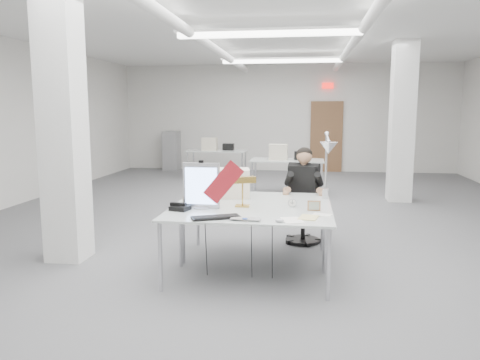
% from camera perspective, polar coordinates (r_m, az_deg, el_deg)
% --- Properties ---
extents(room_shell, '(10.04, 14.04, 3.24)m').
position_cam_1_polar(room_shell, '(7.46, 3.73, 7.39)').
color(room_shell, '#555558').
rests_on(room_shell, ground).
extents(desk_main, '(1.80, 0.90, 0.02)m').
position_cam_1_polar(desk_main, '(4.96, 0.89, -4.26)').
color(desk_main, silver).
rests_on(desk_main, room_shell).
extents(desk_second, '(1.80, 0.90, 0.02)m').
position_cam_1_polar(desk_second, '(5.84, 1.99, -2.32)').
color(desk_second, silver).
rests_on(desk_second, room_shell).
extents(bg_desk_a, '(1.60, 0.80, 0.02)m').
position_cam_1_polar(bg_desk_a, '(10.37, 5.78, 2.40)').
color(bg_desk_a, silver).
rests_on(bg_desk_a, room_shell).
extents(bg_desk_b, '(1.60, 0.80, 0.02)m').
position_cam_1_polar(bg_desk_b, '(12.78, -2.83, 3.58)').
color(bg_desk_b, silver).
rests_on(bg_desk_b, room_shell).
extents(filing_cabinet, '(0.45, 0.55, 1.20)m').
position_cam_1_polar(filing_cabinet, '(14.59, -8.33, 3.56)').
color(filing_cabinet, gray).
rests_on(filing_cabinet, room_shell).
extents(office_chair, '(0.63, 0.63, 1.03)m').
position_cam_1_polar(office_chair, '(6.56, 7.73, -3.23)').
color(office_chair, black).
rests_on(office_chair, room_shell).
extents(seated_person, '(0.70, 0.79, 1.00)m').
position_cam_1_polar(seated_person, '(6.44, 7.79, 0.05)').
color(seated_person, black).
rests_on(seated_person, office_chair).
extents(monitor, '(0.41, 0.05, 0.51)m').
position_cam_1_polar(monitor, '(5.20, -4.72, -0.69)').
color(monitor, '#AEAEB3').
rests_on(monitor, desk_main).
extents(pennant, '(0.45, 0.06, 0.49)m').
position_cam_1_polar(pennant, '(5.11, -2.02, -0.26)').
color(pennant, maroon).
rests_on(pennant, monitor).
extents(keyboard, '(0.51, 0.35, 0.02)m').
position_cam_1_polar(keyboard, '(4.74, -2.98, -4.58)').
color(keyboard, black).
rests_on(keyboard, desk_main).
extents(laptop, '(0.31, 0.21, 0.02)m').
position_cam_1_polar(laptop, '(4.61, 0.59, -4.93)').
color(laptop, '#AEAEB3').
rests_on(laptop, desk_main).
extents(mouse, '(0.10, 0.07, 0.04)m').
position_cam_1_polar(mouse, '(4.60, 4.85, -4.94)').
color(mouse, '#A4A4A9').
rests_on(mouse, desk_main).
extents(bankers_lamp, '(0.30, 0.20, 0.31)m').
position_cam_1_polar(bankers_lamp, '(5.28, 0.30, -1.59)').
color(bankers_lamp, gold).
rests_on(bankers_lamp, desk_main).
extents(desk_phone, '(0.23, 0.22, 0.05)m').
position_cam_1_polar(desk_phone, '(5.16, -7.31, -3.41)').
color(desk_phone, black).
rests_on(desk_phone, desk_main).
extents(picture_frame_left, '(0.15, 0.07, 0.12)m').
position_cam_1_polar(picture_frame_left, '(5.33, -6.20, -2.63)').
color(picture_frame_left, olive).
rests_on(picture_frame_left, desk_main).
extents(picture_frame_right, '(0.14, 0.04, 0.11)m').
position_cam_1_polar(picture_frame_right, '(5.15, 9.01, -3.11)').
color(picture_frame_right, '#B1794C').
rests_on(picture_frame_right, desk_main).
extents(desk_clock, '(0.10, 0.03, 0.10)m').
position_cam_1_polar(desk_clock, '(5.32, 6.40, -2.75)').
color(desk_clock, '#AFB0B4').
rests_on(desk_clock, desk_main).
extents(paper_stack_a, '(0.26, 0.31, 0.01)m').
position_cam_1_polar(paper_stack_a, '(4.69, 6.38, -4.89)').
color(paper_stack_a, white).
rests_on(paper_stack_a, desk_main).
extents(paper_stack_b, '(0.23, 0.28, 0.01)m').
position_cam_1_polar(paper_stack_b, '(4.82, 8.36, -4.54)').
color(paper_stack_b, '#DBCC83').
rests_on(paper_stack_b, desk_main).
extents(paper_stack_c, '(0.22, 0.19, 0.01)m').
position_cam_1_polar(paper_stack_c, '(4.96, 9.96, -4.20)').
color(paper_stack_c, silver).
rests_on(paper_stack_c, desk_main).
extents(beige_monitor, '(0.43, 0.41, 0.36)m').
position_cam_1_polar(beige_monitor, '(5.88, -0.71, -0.36)').
color(beige_monitor, beige).
rests_on(beige_monitor, desk_second).
extents(architect_lamp, '(0.45, 0.77, 0.93)m').
position_cam_1_polar(architect_lamp, '(5.60, 10.55, 2.03)').
color(architect_lamp, '#B5B5B9').
rests_on(architect_lamp, desk_second).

